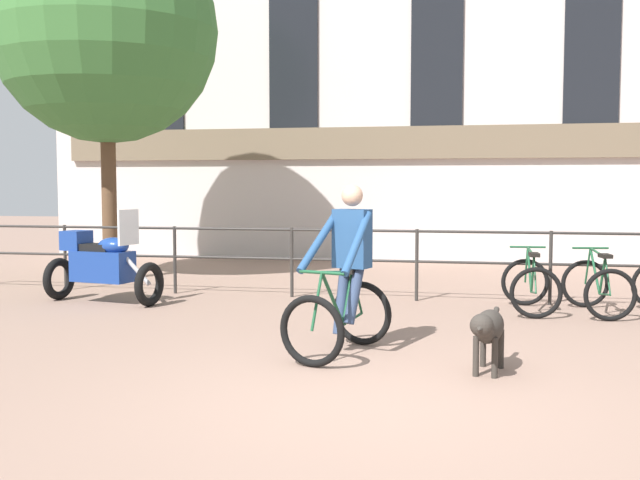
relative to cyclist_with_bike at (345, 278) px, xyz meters
name	(u,v)px	position (x,y,z in m)	size (l,w,h in m)	color
ground_plane	(368,402)	(0.47, -1.67, -0.76)	(60.00, 60.00, 0.00)	#8E7060
canal_railing	(417,253)	(0.47, 3.53, -0.05)	(15.05, 0.05, 1.05)	#2D2B28
building_facade	(438,17)	(0.47, 9.32, 4.56)	(18.00, 0.72, 10.70)	beige
cyclist_with_bike	(345,278)	(0.00, 0.00, 0.00)	(0.99, 1.32, 1.70)	black
dog	(488,328)	(1.40, -0.59, -0.35)	(0.35, 1.02, 0.60)	#332D28
parked_motorcycle	(102,264)	(-3.94, 2.44, -0.20)	(1.80, 0.94, 1.35)	black
parked_bicycle_near_lamp	(530,285)	(2.03, 2.88, -0.41)	(0.72, 1.15, 0.86)	black
parked_bicycle_mid_left	(597,287)	(2.88, 2.88, -0.41)	(0.81, 1.19, 0.86)	black
tree_canalside_left	(106,32)	(-5.03, 4.83, 3.58)	(3.89, 3.89, 6.30)	brown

